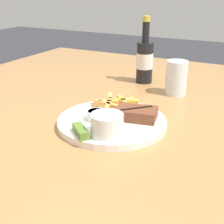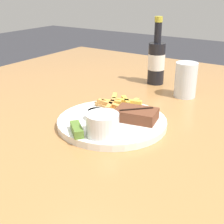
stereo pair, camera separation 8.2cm
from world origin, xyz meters
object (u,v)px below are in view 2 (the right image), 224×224
Objects in this scene: pickle_spear at (77,129)px; drinking_glass at (186,80)px; dinner_plate at (112,122)px; dipping_sauce_cup at (96,114)px; steak_portion at (136,115)px; coleslaw_cup at (103,123)px; fork_utensil at (102,108)px; knife_utensil at (126,117)px; beer_bottle at (156,61)px.

pickle_spear is 0.45m from drinking_glass.
pickle_spear is at bearing -101.15° from dinner_plate.
steak_portion is at bearing 31.49° from dipping_sauce_cup.
dinner_plate is 0.10m from coleslaw_cup.
dinner_plate is 2.49× the size of fork_utensil.
knife_utensil is (-0.03, -0.01, -0.01)m from steak_portion.
beer_bottle reaches higher than pickle_spear.
steak_portion is 0.12m from fork_utensil.
knife_utensil is (0.05, 0.14, -0.01)m from pickle_spear.
dinner_plate is 0.08m from fork_utensil.
fork_utensil is 0.48× the size of beer_bottle.
dinner_plate is at bearing 78.85° from pickle_spear.
steak_portion is 0.03m from knife_utensil.
dinner_plate is 2.52× the size of drinking_glass.
coleslaw_cup is 0.67× the size of fork_utensil.
beer_bottle is (-0.01, 0.36, 0.07)m from fork_utensil.
drinking_glass is (0.04, 0.42, 0.01)m from coleslaw_cup.
steak_portion reaches higher than dinner_plate.
drinking_glass is at bearing -28.39° from beer_bottle.
drinking_glass is at bearing 14.58° from knife_utensil.
dipping_sauce_cup is (-0.09, -0.06, -0.00)m from steak_portion.
knife_utensil reaches higher than dinner_plate.
coleslaw_cup is at bearing 26.12° from pickle_spear.
beer_bottle is 2.13× the size of drinking_glass.
steak_portion reaches higher than pickle_spear.
drinking_glass is (0.10, 0.44, 0.03)m from pickle_spear.
beer_bottle is (-0.04, 0.43, 0.05)m from dipping_sauce_cup.
beer_bottle is at bearing 102.05° from coleslaw_cup.
coleslaw_cup is at bearing -153.62° from knife_utensil.
pickle_spear is at bearing -176.17° from knife_utensil.
coleslaw_cup is 0.68× the size of drinking_glass.
steak_portion is 0.75× the size of knife_utensil.
beer_bottle is at bearing 95.09° from dipping_sauce_cup.
fork_utensil is at bearing 101.62° from knife_utensil.
pickle_spear is 0.27× the size of beer_bottle.
steak_portion is 0.48× the size of beer_bottle.
steak_portion is at bearing -52.53° from knife_utensil.
beer_bottle is at bearing 126.41° from fork_utensil.
steak_portion is 0.12m from coleslaw_cup.
fork_utensil is at bearing 174.19° from steak_portion.
beer_bottle reaches higher than dinner_plate.
beer_bottle is at bearing 95.36° from pickle_spear.
pickle_spear reaches higher than fork_utensil.
pickle_spear is 0.42× the size of knife_utensil.
steak_portion is 1.79× the size of pickle_spear.
coleslaw_cup reaches higher than fork_utensil.
steak_portion is 1.51× the size of coleslaw_cup.
dinner_plate is 0.42m from beer_bottle.
fork_utensil is (-0.12, 0.01, -0.01)m from steak_portion.
coleslaw_cup is 0.10m from dipping_sauce_cup.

